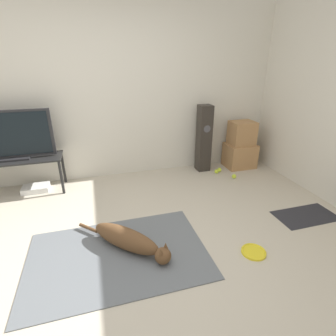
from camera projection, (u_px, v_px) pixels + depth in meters
The scene contains 15 objects.
ground_plane at pixel (136, 266), 2.35m from camera, with size 12.00×12.00×0.00m, color #BCB29E.
wall_back at pixel (106, 92), 3.70m from camera, with size 8.00×0.06×2.55m.
area_rug at pixel (119, 255), 2.48m from camera, with size 1.66×1.10×0.01m.
dog at pixel (129, 240), 2.51m from camera, with size 0.81×0.84×0.22m.
frisbee at pixel (254, 252), 2.51m from camera, with size 0.23×0.23×0.03m.
cardboard_box_lower at pixel (240, 155), 4.41m from camera, with size 0.47×0.39×0.40m.
cardboard_box_upper at pixel (242, 133), 4.25m from camera, with size 0.38×0.31×0.38m.
floor_speaker at pixel (204, 139), 4.16m from camera, with size 0.20×0.20×1.06m.
tv_stand at pixel (17, 163), 3.46m from camera, with size 1.12×0.42×0.49m.
tv at pixel (11, 136), 3.31m from camera, with size 1.01×0.20×0.64m.
tennis_ball_by_boxes at pixel (219, 170), 4.26m from camera, with size 0.07×0.07×0.07m.
tennis_ball_near_speaker at pixel (217, 171), 4.20m from camera, with size 0.07×0.07×0.07m.
tennis_ball_loose_on_carpet at pixel (234, 176), 4.03m from camera, with size 0.07×0.07×0.07m.
game_console at pixel (36, 188), 3.66m from camera, with size 0.35×0.24×0.07m.
door_mat at pixel (306, 216), 3.09m from camera, with size 0.72×0.39×0.01m.
Camera 1 is at (-0.23, -1.82, 1.74)m, focal length 28.00 mm.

